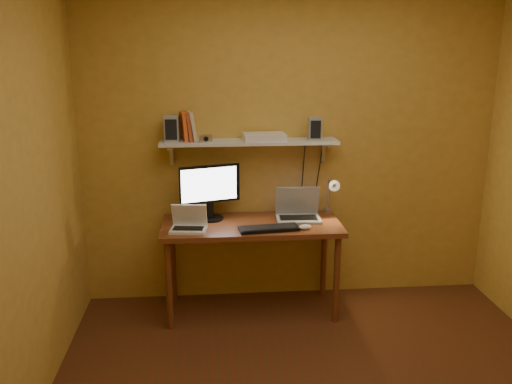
{
  "coord_description": "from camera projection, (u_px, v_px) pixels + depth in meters",
  "views": [
    {
      "loc": [
        -0.66,
        -2.74,
        2.1
      ],
      "look_at": [
        -0.32,
        1.18,
        1.03
      ],
      "focal_mm": 38.0,
      "sensor_mm": 36.0,
      "label": 1
    }
  ],
  "objects": [
    {
      "name": "room",
      "position": [
        334.0,
        200.0,
        2.9
      ],
      "size": [
        3.44,
        3.24,
        2.64
      ],
      "color": "#542615",
      "rests_on": "ground"
    },
    {
      "name": "desk",
      "position": [
        251.0,
        234.0,
        4.27
      ],
      "size": [
        1.4,
        0.6,
        0.75
      ],
      "color": "brown",
      "rests_on": "ground"
    },
    {
      "name": "wall_shelf",
      "position": [
        249.0,
        142.0,
        4.27
      ],
      "size": [
        1.4,
        0.25,
        0.21
      ],
      "color": "silver",
      "rests_on": "room"
    },
    {
      "name": "monitor",
      "position": [
        210.0,
        189.0,
        4.28
      ],
      "size": [
        0.48,
        0.26,
        0.44
      ],
      "rotation": [
        0.0,
        0.0,
        0.28
      ],
      "color": "black",
      "rests_on": "desk"
    },
    {
      "name": "laptop",
      "position": [
        298.0,
        210.0,
        4.34
      ],
      "size": [
        0.36,
        0.27,
        0.26
      ],
      "rotation": [
        0.0,
        0.0,
        -0.04
      ],
      "color": "gray",
      "rests_on": "desk"
    },
    {
      "name": "netbook",
      "position": [
        189.0,
        223.0,
        4.08
      ],
      "size": [
        0.29,
        0.22,
        0.2
      ],
      "rotation": [
        0.0,
        0.0,
        -0.13
      ],
      "color": "white",
      "rests_on": "desk"
    },
    {
      "name": "keyboard",
      "position": [
        269.0,
        229.0,
        4.08
      ],
      "size": [
        0.47,
        0.2,
        0.02
      ],
      "primitive_type": "cube",
      "rotation": [
        0.0,
        0.0,
        0.12
      ],
      "color": "black",
      "rests_on": "desk"
    },
    {
      "name": "mouse",
      "position": [
        305.0,
        227.0,
        4.1
      ],
      "size": [
        0.11,
        0.08,
        0.04
      ],
      "primitive_type": "ellipsoid",
      "rotation": [
        0.0,
        0.0,
        0.14
      ],
      "color": "white",
      "rests_on": "desk"
    },
    {
      "name": "desk_lamp",
      "position": [
        332.0,
        192.0,
        4.36
      ],
      "size": [
        0.09,
        0.23,
        0.38
      ],
      "color": "silver",
      "rests_on": "desk"
    },
    {
      "name": "speaker_left",
      "position": [
        172.0,
        129.0,
        4.19
      ],
      "size": [
        0.12,
        0.12,
        0.2
      ],
      "primitive_type": "cube",
      "rotation": [
        0.0,
        0.0,
        -0.07
      ],
      "color": "gray",
      "rests_on": "wall_shelf"
    },
    {
      "name": "speaker_right",
      "position": [
        315.0,
        128.0,
        4.27
      ],
      "size": [
        0.1,
        0.1,
        0.18
      ],
      "primitive_type": "cube",
      "rotation": [
        0.0,
        0.0,
        -0.03
      ],
      "color": "gray",
      "rests_on": "wall_shelf"
    },
    {
      "name": "books",
      "position": [
        188.0,
        127.0,
        4.2
      ],
      "size": [
        0.15,
        0.16,
        0.23
      ],
      "color": "#D85920",
      "rests_on": "wall_shelf"
    },
    {
      "name": "shelf_camera",
      "position": [
        206.0,
        139.0,
        4.16
      ],
      "size": [
        0.1,
        0.05,
        0.06
      ],
      "color": "silver",
      "rests_on": "wall_shelf"
    },
    {
      "name": "router",
      "position": [
        264.0,
        137.0,
        4.26
      ],
      "size": [
        0.34,
        0.24,
        0.05
      ],
      "primitive_type": "cube",
      "rotation": [
        0.0,
        0.0,
        0.07
      ],
      "color": "white",
      "rests_on": "wall_shelf"
    }
  ]
}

